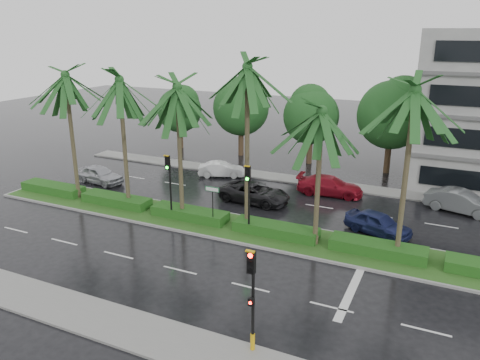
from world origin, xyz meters
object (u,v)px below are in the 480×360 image
at_px(signal_median_left, 169,177).
at_px(car_darkgrey, 255,193).
at_px(car_silver, 100,174).
at_px(car_grey, 461,202).
at_px(signal_near, 252,296).
at_px(street_sign, 212,196).
at_px(car_blue, 378,223).
at_px(car_white, 221,169).
at_px(car_red, 330,186).

bearing_deg(signal_median_left, car_darkgrey, 57.93).
xyz_separation_m(car_silver, car_grey, (26.64, 5.42, 0.05)).
bearing_deg(signal_near, street_sign, 125.34).
xyz_separation_m(car_silver, car_blue, (22.14, -0.61, -0.02)).
relative_size(signal_near, car_white, 1.14).
bearing_deg(signal_median_left, car_blue, 16.50).
height_order(signal_near, car_white, signal_near).
height_order(car_white, car_blue, car_blue).
bearing_deg(car_darkgrey, signal_median_left, 151.75).
distance_m(street_sign, car_darkgrey, 5.61).
bearing_deg(signal_median_left, street_sign, 3.47).
xyz_separation_m(signal_median_left, car_red, (8.00, 9.46, -2.29)).
height_order(signal_median_left, car_darkgrey, signal_median_left).
relative_size(signal_median_left, car_grey, 0.94).
bearing_deg(car_red, signal_median_left, 135.84).
bearing_deg(car_blue, street_sign, 130.70).
xyz_separation_m(signal_near, car_white, (-11.50, 19.73, -1.87)).
distance_m(signal_near, car_grey, 20.72).
distance_m(signal_median_left, car_silver, 10.80).
height_order(car_red, car_grey, car_grey).
relative_size(street_sign, car_blue, 0.63).
bearing_deg(signal_median_left, car_red, 49.78).
xyz_separation_m(car_white, car_darkgrey, (5.00, -4.46, 0.08)).
xyz_separation_m(car_darkgrey, car_blue, (9.00, -1.88, -0.02)).
distance_m(street_sign, car_white, 10.94).
height_order(signal_near, car_blue, signal_near).
distance_m(signal_near, car_silver, 24.18).
bearing_deg(street_sign, car_darkgrey, 84.71).
height_order(car_darkgrey, car_grey, car_grey).
relative_size(car_white, car_darkgrey, 0.74).
height_order(car_blue, car_grey, car_grey).
bearing_deg(car_blue, signal_median_left, 126.87).
bearing_deg(car_darkgrey, car_silver, 99.35).
xyz_separation_m(car_silver, car_red, (17.64, 5.14, -0.01)).
bearing_deg(signal_near, car_darkgrey, 113.05).
distance_m(car_white, car_red, 9.52).
bearing_deg(car_red, street_sign, 147.74).
height_order(signal_median_left, car_grey, signal_median_left).
bearing_deg(signal_near, car_red, 95.96).
relative_size(car_white, car_red, 0.78).
bearing_deg(signal_median_left, car_grey, 29.80).
bearing_deg(car_darkgrey, car_red, -45.46).
distance_m(car_white, car_darkgrey, 6.70).
bearing_deg(street_sign, car_silver, 161.89).
bearing_deg(car_silver, car_darkgrey, -77.50).
bearing_deg(car_red, signal_near, -177.98).
relative_size(signal_near, car_silver, 1.03).
relative_size(street_sign, car_darkgrey, 0.51).
distance_m(signal_near, car_blue, 13.74).
bearing_deg(car_silver, signal_median_left, -107.14).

